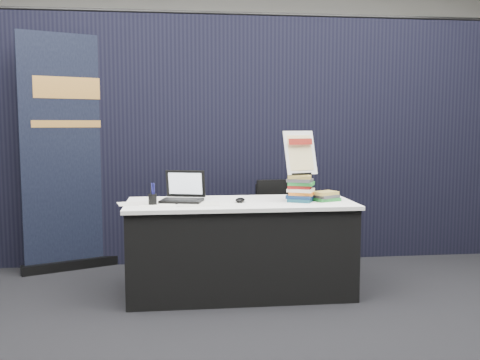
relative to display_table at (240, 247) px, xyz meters
name	(u,v)px	position (x,y,z in m)	size (l,w,h in m)	color
floor	(249,317)	(0.00, -0.55, -0.38)	(8.00, 8.00, 0.00)	black
wall_back	(211,97)	(0.00, 3.45, 1.37)	(8.00, 0.02, 3.50)	beige
drape_partition	(227,141)	(0.00, 1.05, 0.82)	(6.00, 0.08, 2.40)	black
display_table	(240,247)	(0.00, 0.00, 0.00)	(1.80, 0.75, 0.75)	black
laptop	(182,194)	(-0.46, 0.06, 0.43)	(0.37, 0.33, 0.24)	black
mouse	(240,200)	(0.00, -0.04, 0.39)	(0.07, 0.11, 0.04)	black
brochure_left	(137,203)	(-0.81, -0.02, 0.38)	(0.29, 0.20, 0.00)	silver
brochure_mid	(157,205)	(-0.65, -0.11, 0.38)	(0.27, 0.19, 0.00)	white
brochure_right	(199,204)	(-0.33, -0.10, 0.38)	(0.32, 0.23, 0.00)	silver
pen_cup	(153,199)	(-0.68, -0.09, 0.42)	(0.06, 0.06, 0.08)	black
book_stack_tall	(301,188)	(0.48, -0.06, 0.48)	(0.24, 0.21, 0.21)	#164555
book_stack_short	(326,196)	(0.69, -0.04, 0.41)	(0.22, 0.20, 0.08)	#217B30
info_sign	(300,153)	(0.48, -0.03, 0.76)	(0.28, 0.18, 0.36)	black
pullup_banner	(71,167)	(-1.48, 0.91, 0.59)	(0.89, 0.45, 2.19)	black
stacking_chair	(278,221)	(0.44, 0.66, 0.09)	(0.41, 0.41, 0.84)	black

